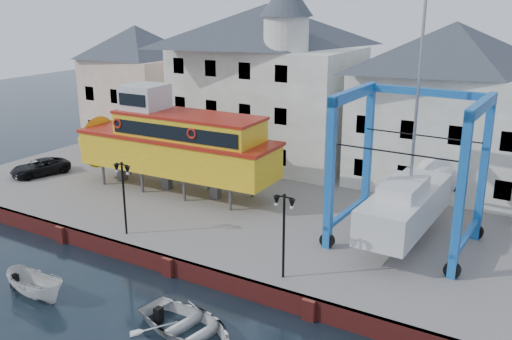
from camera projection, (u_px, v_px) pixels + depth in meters
The scene contains 13 objects.
ground at pixel (169, 275), 29.35m from camera, with size 140.00×140.00×0.00m, color black.
hardstanding at pixel (274, 203), 38.20m from camera, with size 44.00×22.00×1.00m, color slate.
quay_wall at pixel (170, 266), 29.29m from camera, with size 44.00×0.47×1.00m.
building_pink at pixel (138, 84), 51.15m from camera, with size 8.00×7.00×10.30m.
building_white_main at pixel (267, 81), 44.64m from camera, with size 14.00×8.30×14.00m.
building_white_right at pixel (449, 107), 38.51m from camera, with size 12.00×8.00×11.20m.
lamp_post_left at pixel (123, 180), 31.08m from camera, with size 1.12×0.32×4.20m.
lamp_post_right at pixel (284, 215), 26.14m from camera, with size 1.12×0.32×4.20m.
tour_boat at pixel (165, 142), 38.41m from camera, with size 16.43×4.48×7.10m.
travel_lift at pixel (411, 193), 30.80m from camera, with size 7.33×10.33×15.57m.
van at pixel (40, 167), 42.27m from camera, with size 1.95×4.23×1.18m, color black.
motorboat_a at pixel (37, 297), 27.24m from camera, with size 1.41×3.76×1.45m, color silver.
motorboat_b at pixel (188, 334), 24.31m from camera, with size 3.63×5.08×1.05m, color silver.
Camera 1 is at (17.48, -20.34, 13.84)m, focal length 40.00 mm.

